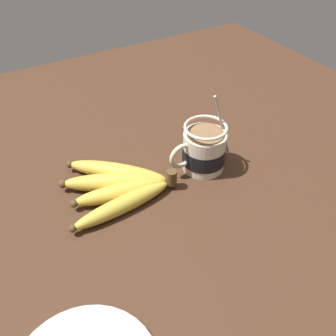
% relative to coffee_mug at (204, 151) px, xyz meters
% --- Properties ---
extents(table, '(1.29, 1.29, 0.04)m').
position_rel_coffee_mug_xyz_m(table, '(0.06, -0.00, -0.06)').
color(table, '#422819').
rests_on(table, ground).
extents(coffee_mug, '(0.14, 0.09, 0.16)m').
position_rel_coffee_mug_xyz_m(coffee_mug, '(0.00, 0.00, 0.00)').
color(coffee_mug, beige).
rests_on(coffee_mug, table).
extents(banana_bunch, '(0.22, 0.19, 0.04)m').
position_rel_coffee_mug_xyz_m(banana_bunch, '(0.18, -0.02, -0.03)').
color(banana_bunch, '#4C381E').
rests_on(banana_bunch, table).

